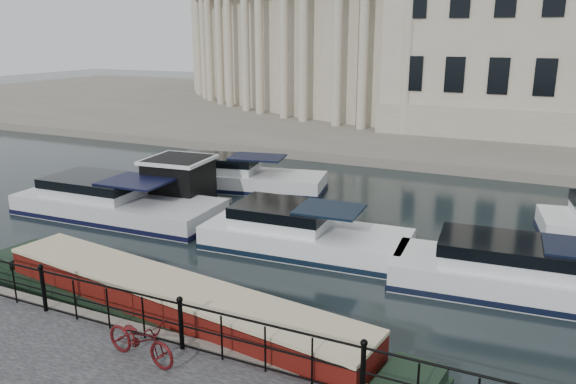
# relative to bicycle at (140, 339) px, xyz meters

# --- Properties ---
(ground_plane) EXTENTS (160.00, 160.00, 0.00)m
(ground_plane) POSITION_rel_bicycle_xyz_m (0.50, 2.96, -1.03)
(ground_plane) COLOR black
(ground_plane) RESTS_ON ground
(far_bank) EXTENTS (120.00, 42.00, 0.55)m
(far_bank) POSITION_rel_bicycle_xyz_m (0.50, 41.96, -0.75)
(far_bank) COLOR #6B665B
(far_bank) RESTS_ON ground_plane
(railing) EXTENTS (24.14, 0.14, 1.22)m
(railing) POSITION_rel_bicycle_xyz_m (0.50, 0.71, 0.17)
(railing) COLOR black
(railing) RESTS_ON near_quay
(civic_building) EXTENTS (53.55, 31.84, 16.85)m
(civic_building) POSITION_rel_bicycle_xyz_m (-0.50, 37.67, 6.01)
(civic_building) COLOR #ADA38C
(civic_building) RESTS_ON far_bank
(bicycle) EXTENTS (1.88, 0.86, 0.95)m
(bicycle) POSITION_rel_bicycle_xyz_m (0.00, 0.00, 0.00)
(bicycle) COLOR #450C0E
(bicycle) RESTS_ON near_quay
(narrowboat) EXTENTS (13.53, 3.53, 1.50)m
(narrowboat) POSITION_rel_bicycle_xyz_m (-0.83, 2.16, -0.66)
(narrowboat) COLOR black
(narrowboat) RESTS_ON ground_plane
(harbour_hut) EXTENTS (3.66, 3.15, 2.22)m
(harbour_hut) POSITION_rel_bicycle_xyz_m (-6.58, 10.50, -0.07)
(harbour_hut) COLOR #6B665B
(harbour_hut) RESTS_ON ground_plane
(cabin_cruisers) EXTENTS (26.47, 9.79, 1.99)m
(cabin_cruisers) POSITION_rel_bicycle_xyz_m (-0.01, 10.30, -0.66)
(cabin_cruisers) COLOR silver
(cabin_cruisers) RESTS_ON ground_plane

